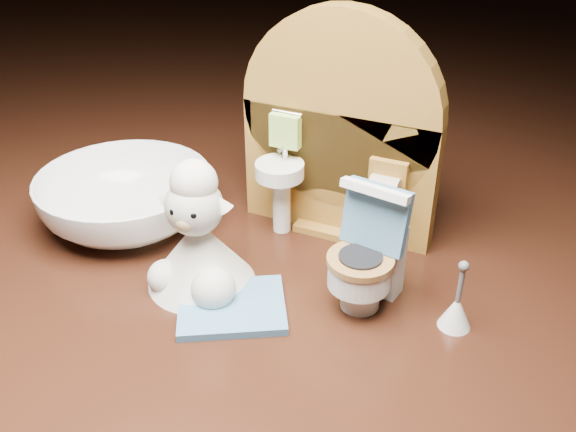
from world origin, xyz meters
The scene contains 6 objects.
backdrop_panel centered at (0.00, 0.06, 0.07)m, with size 0.13×0.05×0.15m.
toy_toilet centered at (0.04, 0.00, 0.03)m, with size 0.04×0.05×0.07m.
bath_mat centered at (-0.02, -0.04, 0.00)m, with size 0.06×0.05×0.00m, color teal.
toilet_brush centered at (0.10, 0.00, 0.01)m, with size 0.02×0.02×0.04m.
plush_lamb centered at (-0.05, -0.03, 0.03)m, with size 0.06×0.06×0.08m.
ceramic_bowl centered at (-0.13, 0.01, 0.02)m, with size 0.12×0.12×0.04m, color white.
Camera 1 is at (0.13, -0.29, 0.24)m, focal length 40.00 mm.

